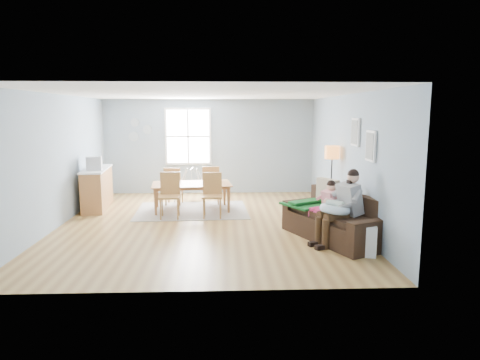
{
  "coord_description": "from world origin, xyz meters",
  "views": [
    {
      "loc": [
        0.38,
        -8.85,
        2.33
      ],
      "look_at": [
        0.73,
        -0.47,
        1.0
      ],
      "focal_mm": 32.0,
      "sensor_mm": 36.0,
      "label": 1
    }
  ],
  "objects_px": {
    "baby_swing": "(192,186)",
    "chair_ne": "(211,183)",
    "chair_se": "(212,192)",
    "sofa": "(336,223)",
    "toddler": "(327,199)",
    "dining_table": "(192,197)",
    "chair_sw": "(170,192)",
    "father": "(342,205)",
    "chair_nw": "(173,184)",
    "storage_cube": "(361,239)",
    "floor_lamp": "(332,158)",
    "counter": "(97,188)",
    "monitor": "(94,163)"
  },
  "relations": [
    {
      "from": "sofa",
      "to": "storage_cube",
      "type": "height_order",
      "value": "sofa"
    },
    {
      "from": "chair_se",
      "to": "chair_nw",
      "type": "height_order",
      "value": "chair_se"
    },
    {
      "from": "chair_ne",
      "to": "monitor",
      "type": "height_order",
      "value": "monitor"
    },
    {
      "from": "counter",
      "to": "chair_nw",
      "type": "bearing_deg",
      "value": 6.34
    },
    {
      "from": "father",
      "to": "counter",
      "type": "height_order",
      "value": "father"
    },
    {
      "from": "toddler",
      "to": "counter",
      "type": "xyz_separation_m",
      "value": [
        -5.02,
        2.71,
        -0.23
      ]
    },
    {
      "from": "dining_table",
      "to": "storage_cube",
      "type": "bearing_deg",
      "value": -53.66
    },
    {
      "from": "chair_sw",
      "to": "baby_swing",
      "type": "distance_m",
      "value": 1.99
    },
    {
      "from": "baby_swing",
      "to": "father",
      "type": "bearing_deg",
      "value": -54.18
    },
    {
      "from": "father",
      "to": "chair_sw",
      "type": "bearing_deg",
      "value": 147.2
    },
    {
      "from": "floor_lamp",
      "to": "baby_swing",
      "type": "bearing_deg",
      "value": 147.95
    },
    {
      "from": "sofa",
      "to": "chair_ne",
      "type": "xyz_separation_m",
      "value": [
        -2.4,
        3.1,
        0.27
      ]
    },
    {
      "from": "father",
      "to": "chair_nw",
      "type": "bearing_deg",
      "value": 134.63
    },
    {
      "from": "counter",
      "to": "chair_se",
      "type": "bearing_deg",
      "value": -19.99
    },
    {
      "from": "floor_lamp",
      "to": "counter",
      "type": "bearing_deg",
      "value": 168.08
    },
    {
      "from": "chair_nw",
      "to": "baby_swing",
      "type": "relative_size",
      "value": 1.08
    },
    {
      "from": "chair_se",
      "to": "father",
      "type": "bearing_deg",
      "value": -42.67
    },
    {
      "from": "chair_sw",
      "to": "chair_nw",
      "type": "distance_m",
      "value": 1.28
    },
    {
      "from": "father",
      "to": "dining_table",
      "type": "xyz_separation_m",
      "value": [
        -2.84,
        2.77,
        -0.4
      ]
    },
    {
      "from": "chair_nw",
      "to": "sofa",
      "type": "bearing_deg",
      "value": -42.47
    },
    {
      "from": "chair_nw",
      "to": "monitor",
      "type": "distance_m",
      "value": 1.95
    },
    {
      "from": "baby_swing",
      "to": "chair_ne",
      "type": "bearing_deg",
      "value": -49.85
    },
    {
      "from": "sofa",
      "to": "dining_table",
      "type": "bearing_deg",
      "value": 139.27
    },
    {
      "from": "sofa",
      "to": "chair_sw",
      "type": "distance_m",
      "value": 3.74
    },
    {
      "from": "monitor",
      "to": "chair_se",
      "type": "bearing_deg",
      "value": -14.12
    },
    {
      "from": "toddler",
      "to": "dining_table",
      "type": "height_order",
      "value": "toddler"
    },
    {
      "from": "chair_ne",
      "to": "baby_swing",
      "type": "bearing_deg",
      "value": 130.15
    },
    {
      "from": "floor_lamp",
      "to": "storage_cube",
      "type": "bearing_deg",
      "value": -92.91
    },
    {
      "from": "dining_table",
      "to": "counter",
      "type": "bearing_deg",
      "value": 163.7
    },
    {
      "from": "toddler",
      "to": "dining_table",
      "type": "distance_m",
      "value": 3.55
    },
    {
      "from": "storage_cube",
      "to": "chair_nw",
      "type": "xyz_separation_m",
      "value": [
        -3.54,
        3.92,
        0.3
      ]
    },
    {
      "from": "chair_ne",
      "to": "storage_cube",
      "type": "bearing_deg",
      "value": -56.82
    },
    {
      "from": "dining_table",
      "to": "chair_se",
      "type": "relative_size",
      "value": 1.87
    },
    {
      "from": "chair_nw",
      "to": "chair_ne",
      "type": "height_order",
      "value": "chair_ne"
    },
    {
      "from": "chair_se",
      "to": "chair_ne",
      "type": "xyz_separation_m",
      "value": [
        -0.06,
        1.28,
        -0.0
      ]
    },
    {
      "from": "chair_ne",
      "to": "counter",
      "type": "bearing_deg",
      "value": -175.01
    },
    {
      "from": "chair_ne",
      "to": "baby_swing",
      "type": "distance_m",
      "value": 0.85
    },
    {
      "from": "baby_swing",
      "to": "chair_nw",
      "type": "bearing_deg",
      "value": -121.84
    },
    {
      "from": "toddler",
      "to": "floor_lamp",
      "type": "xyz_separation_m",
      "value": [
        0.48,
        1.55,
        0.6
      ]
    },
    {
      "from": "father",
      "to": "chair_nw",
      "type": "relative_size",
      "value": 1.39
    },
    {
      "from": "toddler",
      "to": "chair_nw",
      "type": "bearing_deg",
      "value": 137.62
    },
    {
      "from": "storage_cube",
      "to": "dining_table",
      "type": "distance_m",
      "value": 4.48
    },
    {
      "from": "storage_cube",
      "to": "chair_ne",
      "type": "distance_m",
      "value": 4.74
    },
    {
      "from": "sofa",
      "to": "chair_ne",
      "type": "relative_size",
      "value": 2.3
    },
    {
      "from": "father",
      "to": "chair_nw",
      "type": "height_order",
      "value": "father"
    },
    {
      "from": "father",
      "to": "storage_cube",
      "type": "height_order",
      "value": "father"
    },
    {
      "from": "chair_se",
      "to": "toddler",
      "type": "bearing_deg",
      "value": -37.53
    },
    {
      "from": "floor_lamp",
      "to": "chair_ne",
      "type": "bearing_deg",
      "value": 152.69
    },
    {
      "from": "sofa",
      "to": "baby_swing",
      "type": "bearing_deg",
      "value": 128.12
    },
    {
      "from": "chair_ne",
      "to": "counter",
      "type": "height_order",
      "value": "chair_ne"
    }
  ]
}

